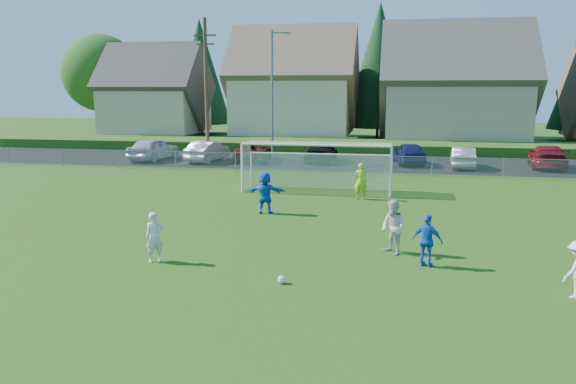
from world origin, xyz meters
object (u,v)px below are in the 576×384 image
player_blue_b (265,193)px  car_g (547,157)px  car_f (463,158)px  soccer_ball (282,280)px  player_white_a (155,237)px  player_white_b (393,227)px  car_d (321,152)px  car_b (208,151)px  player_blue_a (427,241)px  soccer_goal (318,159)px  car_c (253,151)px  car_a (153,149)px  car_e (409,153)px  goalkeeper (361,181)px

player_blue_b → car_g: (15.07, 16.76, -0.12)m
car_f → soccer_ball: bearing=76.9°
player_white_a → car_g: size_ratio=0.29×
player_white_b → car_d: 22.68m
player_white_a → car_b: size_ratio=0.34×
player_blue_a → car_d: size_ratio=0.33×
car_g → soccer_goal: bearing=47.0°
car_f → soccer_goal: 13.14m
car_b → car_g: 22.94m
car_c → car_g: (19.83, 0.02, 0.07)m
car_a → car_f: car_a is taller
player_white_b → car_b: bearing=173.5°
soccer_goal → soccer_ball: bearing=-86.2°
player_blue_a → car_b: player_blue_a is taller
car_b → car_f: bearing=-173.1°
car_a → player_white_b: bearing=137.1°
car_e → car_f: (3.41, -1.18, -0.08)m
goalkeeper → player_blue_b: bearing=46.5°
player_blue_b → car_e: (6.24, 16.96, -0.11)m
player_blue_b → car_g: size_ratio=0.34×
car_b → player_white_a: bearing=111.9°
soccer_ball → soccer_goal: soccer_goal is taller
car_b → car_g: size_ratio=0.86×
goalkeeper → car_a: 19.75m
player_white_b → car_f: 21.18m
player_blue_a → car_c: size_ratio=0.31×
car_d → player_white_b: bearing=104.3°
goalkeeper → car_g: (11.37, 12.93, -0.11)m
car_e → car_g: 8.83m
car_b → soccer_goal: (9.28, -10.22, 0.89)m
soccer_ball → car_f: (7.30, 24.06, 0.57)m
car_d → car_b: bearing=11.0°
car_f → car_g: car_g is taller
soccer_ball → player_blue_a: bearing=30.1°
player_blue_b → goalkeeper: bearing=-133.2°
soccer_goal → car_f: bearing=51.1°
player_white_b → car_a: player_white_b is taller
car_a → soccer_goal: 16.91m
player_white_b → car_e: 21.92m
player_white_a → goalkeeper: bearing=23.6°
player_blue_b → car_f: bearing=-120.7°
goalkeeper → player_white_b: bearing=100.3°
car_b → car_g: bearing=-170.6°
soccer_ball → player_blue_b: (-2.35, 8.29, 0.76)m
player_white_b → car_g: 23.84m
goalkeeper → car_g: size_ratio=0.33×
car_c → car_g: car_g is taller
player_blue_b → car_g: player_blue_b is taller
car_b → car_e: (14.09, 1.17, 0.03)m
player_white_b → car_a: (-17.21, 20.78, -0.03)m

